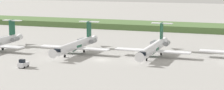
{
  "coord_description": "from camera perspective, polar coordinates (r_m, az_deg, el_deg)",
  "views": [
    {
      "loc": [
        41.18,
        -106.0,
        23.1
      ],
      "look_at": [
        0.0,
        8.66,
        3.0
      ],
      "focal_mm": 64.81,
      "sensor_mm": 36.0,
      "label": 1
    }
  ],
  "objects": [
    {
      "name": "grass_berm",
      "position": [
        187.7,
        6.96,
        2.64
      ],
      "size": [
        320.0,
        20.0,
        2.66
      ],
      "primitive_type": "cube",
      "color": "#4C6B38",
      "rests_on": "ground"
    },
    {
      "name": "ground_plane",
      "position": [
        143.97,
        2.87,
        0.12
      ],
      "size": [
        500.0,
        500.0,
        0.0
      ],
      "primitive_type": "plane",
      "color": "#9E9B96"
    },
    {
      "name": "baggage_tug",
      "position": [
        108.42,
        -12.42,
        -2.61
      ],
      "size": [
        1.72,
        3.2,
        2.3
      ],
      "color": "silver",
      "rests_on": "ground"
    },
    {
      "name": "regional_jet_second",
      "position": [
        127.03,
        -5.09,
        0.02
      ],
      "size": [
        22.81,
        31.0,
        9.0
      ],
      "color": "white",
      "rests_on": "ground"
    },
    {
      "name": "regional_jet_third",
      "position": [
        122.18,
        5.89,
        -0.37
      ],
      "size": [
        22.81,
        31.0,
        9.0
      ],
      "color": "white",
      "rests_on": "ground"
    }
  ]
}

